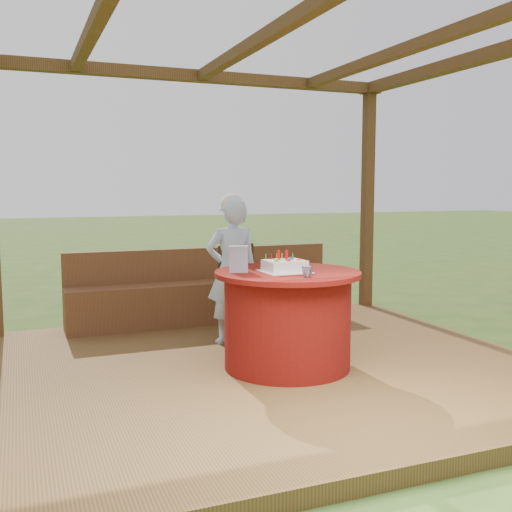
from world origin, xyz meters
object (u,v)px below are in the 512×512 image
Objects in this scene: bench at (207,298)px; chair at (245,285)px; elderly_woman at (232,269)px; drinking_glass at (307,272)px; gift_bag at (238,259)px; birthday_cake at (285,266)px; table at (287,319)px.

bench is 3.33× the size of chair.
elderly_woman is 15.83× the size of drinking_glass.
bench is 1.05m from elderly_woman.
bench is 14.28× the size of gift_bag.
bench is 0.80m from chair.
gift_bag is at bearing -105.90° from elderly_woman.
bench is at bearing 92.88° from drinking_glass.
drinking_glass is at bearing -83.31° from birthday_cake.
chair is 1.22m from birthday_cake.
gift_bag reaches higher than table.
gift_bag is (-0.39, 0.09, 0.50)m from table.
gift_bag is (-0.35, 0.12, 0.06)m from birthday_cake.
elderly_woman is 3.90× the size of birthday_cake.
gift_bag reaches higher than chair.
birthday_cake is (-0.10, -1.16, 0.34)m from chair.
bench is 2.55× the size of table.
gift_bag is 2.35× the size of drinking_glass.
birthday_cake is at bearing -0.77° from gift_bag.
gift_bag is at bearing 160.25° from birthday_cake.
gift_bag is (-0.45, -1.04, 0.39)m from chair.
bench is 33.61× the size of drinking_glass.
elderly_woman is 1.29m from drinking_glass.
birthday_cake is (0.07, -1.90, 0.58)m from bench.
table is at bearing 36.98° from birthday_cake.
elderly_woman reaches higher than table.
birthday_cake is 0.33m from drinking_glass.
gift_bag is at bearing -113.20° from chair.
table is 5.61× the size of gift_bag.
elderly_woman is (-0.15, 0.92, 0.31)m from table.
elderly_woman is at bearing -134.53° from chair.
birthday_cake is at bearing 96.69° from drinking_glass.
elderly_woman is at bearing 99.36° from table.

